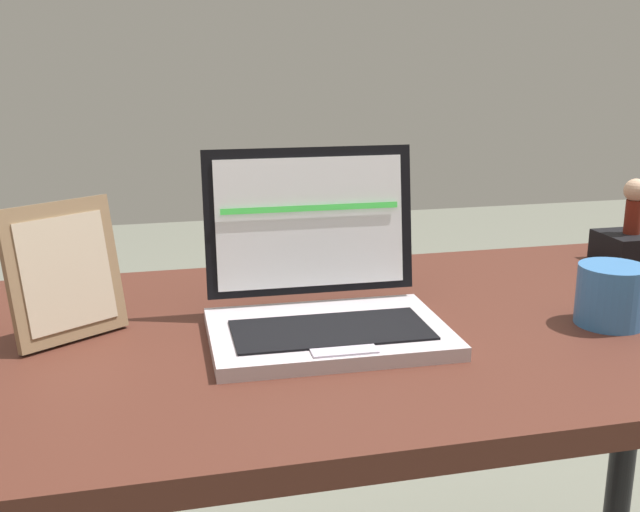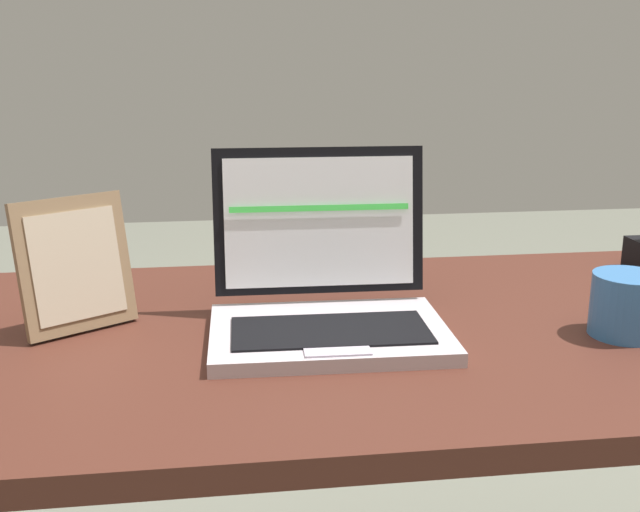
% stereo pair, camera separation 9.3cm
% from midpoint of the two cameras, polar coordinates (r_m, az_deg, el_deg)
% --- Properties ---
extents(desk, '(1.47, 0.66, 0.73)m').
position_cam_midpoint_polar(desk, '(1.05, -1.76, -9.86)').
color(desk, '#492319').
rests_on(desk, ground).
extents(laptop_front, '(0.31, 0.25, 0.23)m').
position_cam_midpoint_polar(laptop_front, '(0.99, -2.50, -3.12)').
color(laptop_front, '#BFB3BB').
rests_on(laptop_front, desk).
extents(photo_frame, '(0.15, 0.12, 0.18)m').
position_cam_midpoint_polar(photo_frame, '(1.02, -21.15, -1.19)').
color(photo_frame, '#8B6E4E').
rests_on(photo_frame, desk).
extents(figurine_stand, '(0.10, 0.10, 0.05)m').
position_cam_midpoint_polar(figurine_stand, '(1.41, 20.48, 0.56)').
color(figurine_stand, black).
rests_on(figurine_stand, desk).
extents(figurine, '(0.04, 0.04, 0.10)m').
position_cam_midpoint_polar(figurine, '(1.39, 20.79, 3.84)').
color(figurine, '#601A10').
rests_on(figurine, figurine_stand).
extents(coffee_mug, '(0.14, 0.09, 0.08)m').
position_cam_midpoint_polar(coffee_mug, '(1.07, 18.87, -2.81)').
color(coffee_mug, '#366EAF').
rests_on(coffee_mug, desk).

